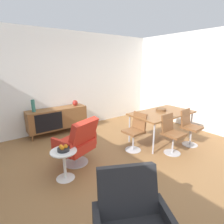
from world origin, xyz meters
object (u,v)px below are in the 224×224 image
object	(u,v)px
dining_chair_front_right	(189,126)
wooden_bowl_on_table	(161,110)
sideboard	(57,118)
dining_table	(162,114)
vase_cobalt	(75,103)
dining_chair_front_left	(171,132)
armchair_black_shell	(131,223)
side_table_round	(64,161)
vase_sculptural_dark	(33,106)
dining_chair_near_window	(135,130)
fruit_bowl	(63,149)
lounge_chair_red	(77,142)

from	to	relation	value
dining_chair_front_right	wooden_bowl_on_table	bearing A→B (deg)	110.30
sideboard	dining_table	xyz separation A→B (m)	(1.95, -2.02, 0.26)
vase_cobalt	dining_chair_front_left	bearing A→B (deg)	-67.95
wooden_bowl_on_table	dining_chair_front_right	xyz separation A→B (m)	(0.25, -0.67, -0.30)
armchair_black_shell	dining_chair_front_left	bearing A→B (deg)	27.83
sideboard	side_table_round	distance (m)	2.19
vase_sculptural_dark	dining_chair_front_left	world-z (taller)	vase_sculptural_dark
vase_sculptural_dark	dining_table	size ratio (longest dim) A/B	0.20
vase_cobalt	armchair_black_shell	distance (m)	3.96
dining_chair_front_left	dining_chair_near_window	bearing A→B (deg)	133.68
sideboard	vase_cobalt	bearing A→B (deg)	0.19
vase_cobalt	wooden_bowl_on_table	bearing A→B (deg)	-51.92
wooden_bowl_on_table	dining_chair_front_left	size ratio (longest dim) A/B	0.30
dining_table	dining_chair_front_right	xyz separation A→B (m)	(0.35, -0.56, -0.23)
fruit_bowl	sideboard	bearing A→B (deg)	72.77
wooden_bowl_on_table	dining_chair_near_window	size ratio (longest dim) A/B	0.30
wooden_bowl_on_table	vase_sculptural_dark	bearing A→B (deg)	144.17
wooden_bowl_on_table	dining_chair_front_left	xyz separation A→B (m)	(-0.45, -0.67, -0.30)
sideboard	dining_chair_front_right	world-z (taller)	dining_chair_front_right
wooden_bowl_on_table	dining_chair_near_window	distance (m)	1.04
dining_chair_front_left	fruit_bowl	distance (m)	2.30
dining_table	armchair_black_shell	bearing A→B (deg)	-146.11
side_table_round	fruit_bowl	distance (m)	0.24
vase_cobalt	side_table_round	size ratio (longest dim) A/B	0.31
vase_sculptural_dark	dining_table	xyz separation A→B (m)	(2.54, -2.02, -0.18)
dining_table	wooden_bowl_on_table	world-z (taller)	wooden_bowl_on_table
side_table_round	vase_cobalt	bearing A→B (deg)	60.14
vase_sculptural_dark	dining_chair_near_window	xyz separation A→B (m)	(1.65, -2.02, -0.41)
lounge_chair_red	dining_chair_front_right	bearing A→B (deg)	-16.79
vase_cobalt	dining_table	bearing A→B (deg)	-55.34
sideboard	dining_chair_near_window	xyz separation A→B (m)	(1.06, -2.01, 0.03)
dining_chair_near_window	armchair_black_shell	xyz separation A→B (m)	(-1.70, -1.74, -0.00)
wooden_bowl_on_table	vase_cobalt	bearing A→B (deg)	128.08
wooden_bowl_on_table	sideboard	bearing A→B (deg)	137.09
sideboard	fruit_bowl	size ratio (longest dim) A/B	8.00
wooden_bowl_on_table	lounge_chair_red	xyz separation A→B (m)	(-2.31, 0.10, -0.30)
dining_chair_near_window	fruit_bowl	size ratio (longest dim) A/B	4.28
vase_cobalt	dining_chair_front_left	xyz separation A→B (m)	(1.04, -2.58, -0.33)
dining_table	dining_chair_front_left	xyz separation A→B (m)	(-0.35, -0.56, -0.23)
dining_table	wooden_bowl_on_table	distance (m)	0.17
sideboard	wooden_bowl_on_table	world-z (taller)	wooden_bowl_on_table
wooden_bowl_on_table	fruit_bowl	xyz separation A→B (m)	(-2.70, -0.19, -0.21)
side_table_round	dining_chair_front_left	bearing A→B (deg)	-12.13
sideboard	vase_sculptural_dark	world-z (taller)	vase_sculptural_dark
wooden_bowl_on_table	fruit_bowl	size ratio (longest dim) A/B	1.30
fruit_bowl	side_table_round	bearing A→B (deg)	11.90
dining_table	wooden_bowl_on_table	xyz separation A→B (m)	(0.10, 0.11, 0.07)
dining_chair_front_left	side_table_round	distance (m)	2.30
wooden_bowl_on_table	armchair_black_shell	size ratio (longest dim) A/B	0.27
dining_table	armchair_black_shell	xyz separation A→B (m)	(-2.59, -1.74, -0.23)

